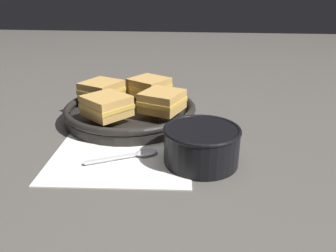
{
  "coord_description": "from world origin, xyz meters",
  "views": [
    {
      "loc": [
        0.09,
        -0.61,
        0.31
      ],
      "look_at": [
        0.02,
        0.03,
        0.04
      ],
      "focal_mm": 35.0,
      "sensor_mm": 36.0,
      "label": 1
    }
  ],
  "objects_px": {
    "soup_bowl": "(202,143)",
    "sandwich_far_right": "(102,90)",
    "sandwich_near_right": "(161,101)",
    "sandwich_far_left": "(149,87)",
    "sandwich_near_left": "(107,106)",
    "skillet": "(131,112)",
    "spoon": "(137,154)"
  },
  "relations": [
    {
      "from": "soup_bowl",
      "to": "sandwich_far_right",
      "type": "bearing_deg",
      "value": 137.92
    },
    {
      "from": "sandwich_near_right",
      "to": "sandwich_far_left",
      "type": "height_order",
      "value": "same"
    },
    {
      "from": "soup_bowl",
      "to": "sandwich_near_left",
      "type": "distance_m",
      "value": 0.25
    },
    {
      "from": "sandwich_far_right",
      "to": "soup_bowl",
      "type": "bearing_deg",
      "value": -42.08
    },
    {
      "from": "sandwich_near_left",
      "to": "sandwich_far_right",
      "type": "distance_m",
      "value": 0.13
    },
    {
      "from": "skillet",
      "to": "sandwich_far_right",
      "type": "height_order",
      "value": "sandwich_far_right"
    },
    {
      "from": "soup_bowl",
      "to": "sandwich_near_right",
      "type": "distance_m",
      "value": 0.2
    },
    {
      "from": "spoon",
      "to": "sandwich_far_left",
      "type": "relative_size",
      "value": 1.1
    },
    {
      "from": "sandwich_near_left",
      "to": "sandwich_far_right",
      "type": "relative_size",
      "value": 1.05
    },
    {
      "from": "sandwich_near_left",
      "to": "sandwich_far_left",
      "type": "xyz_separation_m",
      "value": [
        0.07,
        0.16,
        0.0
      ]
    },
    {
      "from": "soup_bowl",
      "to": "sandwich_near_left",
      "type": "bearing_deg",
      "value": 150.88
    },
    {
      "from": "soup_bowl",
      "to": "sandwich_far_right",
      "type": "height_order",
      "value": "sandwich_far_right"
    },
    {
      "from": "spoon",
      "to": "sandwich_near_right",
      "type": "relative_size",
      "value": 1.16
    },
    {
      "from": "soup_bowl",
      "to": "spoon",
      "type": "distance_m",
      "value": 0.13
    },
    {
      "from": "soup_bowl",
      "to": "sandwich_far_left",
      "type": "xyz_separation_m",
      "value": [
        -0.15,
        0.28,
        0.02
      ]
    },
    {
      "from": "sandwich_near_left",
      "to": "sandwich_far_right",
      "type": "xyz_separation_m",
      "value": [
        -0.05,
        0.12,
        0.0
      ]
    },
    {
      "from": "spoon",
      "to": "sandwich_near_left",
      "type": "bearing_deg",
      "value": 100.93
    },
    {
      "from": "soup_bowl",
      "to": "spoon",
      "type": "xyz_separation_m",
      "value": [
        -0.13,
        0.0,
        -0.03
      ]
    },
    {
      "from": "spoon",
      "to": "sandwich_far_right",
      "type": "xyz_separation_m",
      "value": [
        -0.14,
        0.23,
        0.06
      ]
    },
    {
      "from": "spoon",
      "to": "skillet",
      "type": "height_order",
      "value": "skillet"
    },
    {
      "from": "sandwich_near_left",
      "to": "sandwich_near_right",
      "type": "xyz_separation_m",
      "value": [
        0.12,
        0.05,
        0.0
      ]
    },
    {
      "from": "spoon",
      "to": "sandwich_near_left",
      "type": "distance_m",
      "value": 0.16
    },
    {
      "from": "sandwich_far_left",
      "to": "sandwich_far_right",
      "type": "xyz_separation_m",
      "value": [
        -0.12,
        -0.05,
        0.0
      ]
    },
    {
      "from": "sandwich_far_left",
      "to": "skillet",
      "type": "bearing_deg",
      "value": -113.02
    },
    {
      "from": "soup_bowl",
      "to": "spoon",
      "type": "bearing_deg",
      "value": 177.87
    },
    {
      "from": "sandwich_near_right",
      "to": "sandwich_far_left",
      "type": "xyz_separation_m",
      "value": [
        -0.05,
        0.12,
        0.0
      ]
    },
    {
      "from": "sandwich_far_right",
      "to": "sandwich_far_left",
      "type": "bearing_deg",
      "value": 21.98
    },
    {
      "from": "sandwich_far_left",
      "to": "soup_bowl",
      "type": "bearing_deg",
      "value": -62.93
    },
    {
      "from": "spoon",
      "to": "skillet",
      "type": "distance_m",
      "value": 0.21
    },
    {
      "from": "spoon",
      "to": "soup_bowl",
      "type": "bearing_deg",
      "value": -29.12
    },
    {
      "from": "spoon",
      "to": "sandwich_near_left",
      "type": "xyz_separation_m",
      "value": [
        -0.09,
        0.12,
        0.06
      ]
    },
    {
      "from": "skillet",
      "to": "soup_bowl",
      "type": "bearing_deg",
      "value": -48.27
    }
  ]
}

